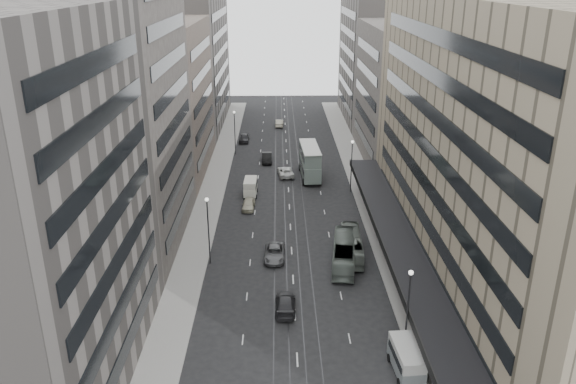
{
  "coord_description": "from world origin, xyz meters",
  "views": [
    {
      "loc": [
        -1.54,
        -46.87,
        31.84
      ],
      "look_at": [
        -0.35,
        20.87,
        5.5
      ],
      "focal_mm": 35.0,
      "sensor_mm": 36.0,
      "label": 1
    }
  ],
  "objects": [
    {
      "name": "sedan_2",
      "position": [
        -2.1,
        12.97,
        0.73
      ],
      "size": [
        2.55,
        5.29,
        1.45
      ],
      "primitive_type": "imported",
      "rotation": [
        0.0,
        0.0,
        -0.03
      ],
      "color": "#5A595C",
      "rests_on": "ground"
    },
    {
      "name": "sedan_3",
      "position": [
        -0.94,
        1.91,
        0.74
      ],
      "size": [
        2.18,
        5.13,
        1.48
      ],
      "primitive_type": "imported",
      "rotation": [
        0.0,
        0.0,
        3.12
      ],
      "color": "black",
      "rests_on": "ground"
    },
    {
      "name": "lamp_right_near",
      "position": [
        9.7,
        -5.0,
        5.2
      ],
      "size": [
        0.44,
        0.44,
        8.32
      ],
      "color": "#262628",
      "rests_on": "ground"
    },
    {
      "name": "lamp_right_far",
      "position": [
        9.7,
        35.0,
        5.2
      ],
      "size": [
        0.44,
        0.44,
        8.32
      ],
      "color": "#262628",
      "rests_on": "ground"
    },
    {
      "name": "building_left_d",
      "position": [
        -21.5,
        79.0,
        14.0
      ],
      "size": [
        15.0,
        38.0,
        28.0
      ],
      "primitive_type": "cube",
      "color": "#69635E",
      "rests_on": "ground"
    },
    {
      "name": "sedan_6",
      "position": [
        -0.37,
        42.63,
        0.73
      ],
      "size": [
        2.99,
        5.5,
        1.46
      ],
      "primitive_type": "imported",
      "rotation": [
        0.0,
        0.0,
        3.25
      ],
      "color": "silver",
      "rests_on": "ground"
    },
    {
      "name": "building_left_b",
      "position": [
        -21.5,
        19.0,
        17.0
      ],
      "size": [
        15.0,
        26.0,
        34.0
      ],
      "primitive_type": "cube",
      "color": "#46413D",
      "rests_on": "ground"
    },
    {
      "name": "sidewalk_right",
      "position": [
        12.0,
        37.5,
        0.07
      ],
      "size": [
        4.0,
        125.0,
        0.15
      ],
      "primitive_type": "cube",
      "color": "gray",
      "rests_on": "ground"
    },
    {
      "name": "sedan_7",
      "position": [
        3.84,
        60.02,
        0.74
      ],
      "size": [
        2.69,
        5.31,
        1.48
      ],
      "primitive_type": "imported",
      "rotation": [
        0.0,
        0.0,
        3.02
      ],
      "color": "slate",
      "rests_on": "ground"
    },
    {
      "name": "panel_van",
      "position": [
        -5.89,
        33.69,
        1.43
      ],
      "size": [
        2.13,
        4.18,
        2.6
      ],
      "rotation": [
        0.0,
        0.0,
        -0.03
      ],
      "color": "silver",
      "rests_on": "ground"
    },
    {
      "name": "sedan_5",
      "position": [
        -3.67,
        50.12,
        0.83
      ],
      "size": [
        1.88,
        5.05,
        1.65
      ],
      "primitive_type": "imported",
      "rotation": [
        0.0,
        0.0,
        0.03
      ],
      "color": "black",
      "rests_on": "ground"
    },
    {
      "name": "ground",
      "position": [
        0.0,
        0.0,
        0.0
      ],
      "size": [
        220.0,
        220.0,
        0.0
      ],
      "primitive_type": "plane",
      "color": "black",
      "rests_on": "ground"
    },
    {
      "name": "sedan_9",
      "position": [
        -1.29,
        75.79,
        0.77
      ],
      "size": [
        1.8,
        4.73,
        1.54
      ],
      "primitive_type": "imported",
      "rotation": [
        0.0,
        0.0,
        3.1
      ],
      "color": "beige",
      "rests_on": "ground"
    },
    {
      "name": "double_decker",
      "position": [
        3.65,
        41.7,
        2.92
      ],
      "size": [
        3.47,
        10.02,
        5.41
      ],
      "rotation": [
        0.0,
        0.0,
        0.05
      ],
      "color": "slate",
      "rests_on": "ground"
    },
    {
      "name": "building_right_far",
      "position": [
        21.5,
        82.0,
        14.0
      ],
      "size": [
        15.0,
        32.0,
        28.0
      ],
      "primitive_type": "cube",
      "color": "#69635E",
      "rests_on": "ground"
    },
    {
      "name": "building_right_mid",
      "position": [
        21.5,
        52.0,
        12.0
      ],
      "size": [
        15.0,
        28.0,
        24.0
      ],
      "primitive_type": "cube",
      "color": "#46413D",
      "rests_on": "ground"
    },
    {
      "name": "vw_microbus",
      "position": [
        9.2,
        -7.91,
        1.46
      ],
      "size": [
        2.52,
        5.01,
        2.63
      ],
      "rotation": [
        0.0,
        0.0,
        0.07
      ],
      "color": "slate",
      "rests_on": "ground"
    },
    {
      "name": "sedan_4",
      "position": [
        -5.94,
        28.32,
        0.73
      ],
      "size": [
        1.92,
        4.38,
        1.47
      ],
      "primitive_type": "imported",
      "rotation": [
        0.0,
        0.0,
        -0.04
      ],
      "color": "#B7B298",
      "rests_on": "ground"
    },
    {
      "name": "sedan_8",
      "position": [
        -8.5,
        63.41,
        0.81
      ],
      "size": [
        1.99,
        4.79,
        1.62
      ],
      "primitive_type": "imported",
      "rotation": [
        0.0,
        0.0,
        -0.01
      ],
      "color": "#232325",
      "rests_on": "ground"
    },
    {
      "name": "bus_far",
      "position": [
        7.21,
        13.69,
        1.33
      ],
      "size": [
        2.78,
        9.68,
        2.66
      ],
      "primitive_type": "imported",
      "rotation": [
        0.0,
        0.0,
        3.08
      ],
      "color": "gray",
      "rests_on": "ground"
    },
    {
      "name": "building_left_c",
      "position": [
        -21.5,
        46.0,
        12.5
      ],
      "size": [
        15.0,
        28.0,
        25.0
      ],
      "primitive_type": "cube",
      "color": "#665A50",
      "rests_on": "ground"
    },
    {
      "name": "lamp_left_far",
      "position": [
        -9.7,
        55.0,
        5.2
      ],
      "size": [
        0.44,
        0.44,
        8.32
      ],
      "color": "#262628",
      "rests_on": "ground"
    },
    {
      "name": "bus_near",
      "position": [
        6.03,
        11.56,
        1.45
      ],
      "size": [
        3.75,
        10.62,
        2.9
      ],
      "primitive_type": "imported",
      "rotation": [
        0.0,
        0.0,
        3.01
      ],
      "color": "slate",
      "rests_on": "ground"
    },
    {
      "name": "lamp_left_near",
      "position": [
        -9.7,
        12.0,
        5.2
      ],
      "size": [
        0.44,
        0.44,
        8.32
      ],
      "color": "#262628",
      "rests_on": "ground"
    },
    {
      "name": "department_store",
      "position": [
        21.45,
        8.0,
        14.95
      ],
      "size": [
        19.2,
        60.0,
        30.0
      ],
      "color": "#7D715B",
      "rests_on": "ground"
    },
    {
      "name": "sidewalk_left",
      "position": [
        -12.0,
        37.5,
        0.07
      ],
      "size": [
        4.0,
        125.0,
        0.15
      ],
      "primitive_type": "cube",
      "color": "gray",
      "rests_on": "ground"
    },
    {
      "name": "building_left_a",
      "position": [
        -21.5,
        -8.0,
        15.0
      ],
      "size": [
        15.0,
        28.0,
        30.0
      ],
      "primitive_type": "cube",
      "color": "#69635E",
      "rests_on": "ground"
    }
  ]
}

